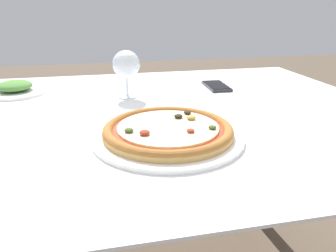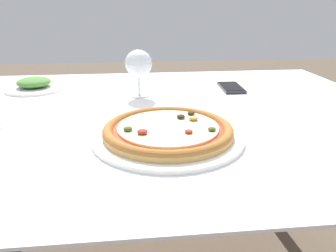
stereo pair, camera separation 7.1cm
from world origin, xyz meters
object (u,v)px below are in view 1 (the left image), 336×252
at_px(dining_table, 147,137).
at_px(cell_phone, 216,86).
at_px(wine_glass_far_left, 126,65).
at_px(side_plate, 15,89).
at_px(pizza_plate, 168,132).

distance_m(dining_table, cell_phone, 0.37).
height_order(wine_glass_far_left, side_plate, wine_glass_far_left).
bearing_deg(side_plate, dining_table, -35.30).
bearing_deg(pizza_plate, cell_phone, 57.46).
distance_m(cell_phone, side_plate, 0.68).
bearing_deg(wine_glass_far_left, dining_table, -77.41).
height_order(dining_table, cell_phone, cell_phone).
bearing_deg(wine_glass_far_left, side_plate, 161.32).
height_order(pizza_plate, cell_phone, pizza_plate).
xyz_separation_m(dining_table, cell_phone, (0.28, 0.22, 0.08)).
xyz_separation_m(pizza_plate, cell_phone, (0.27, 0.42, -0.01)).
height_order(dining_table, side_plate, side_plate).
relative_size(dining_table, wine_glass_far_left, 9.52).
bearing_deg(cell_phone, dining_table, -142.83).
relative_size(cell_phone, side_plate, 0.76).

